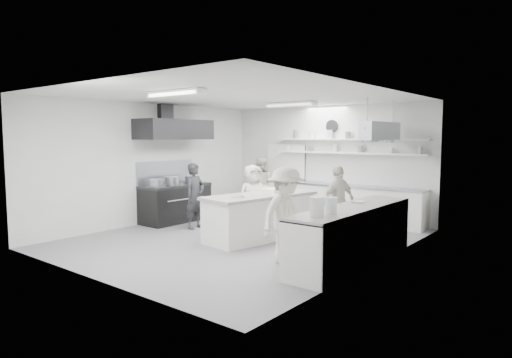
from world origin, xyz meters
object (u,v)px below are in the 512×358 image
Objects in this scene: back_counter at (330,202)px; stove at (175,204)px; prep_island at (260,217)px; cook_stove at (195,196)px; right_counter at (352,236)px; cook_back at (260,185)px.

stove is at bearing -136.01° from back_counter.
stove is 0.73× the size of prep_island.
back_counter is at bearing -34.11° from cook_stove.
back_counter is at bearing 43.99° from stove.
cook_stove is (-1.87, -3.09, 0.32)m from back_counter.
cook_stove reaches higher than right_counter.
back_counter is 3.16× the size of cook_back.
cook_stove is 2.64m from cook_back.
prep_island is at bearing 91.22° from cook_back.
cook_back reaches higher than prep_island.
back_counter is 4.13m from right_counter.
cook_back reaches higher than stove.
prep_island is at bearing -90.58° from back_counter.
cook_back is (-1.99, -0.45, 0.33)m from back_counter.
cook_stove is at bearing -166.40° from prep_island.
stove is 2.87m from prep_island.
stove is 4.03m from back_counter.
stove is at bearing -173.73° from prep_island.
cook_back is at bearing -0.34° from cook_stove.
prep_island is at bearing -2.83° from stove.
prep_island is 1.88m from cook_stove.
stove is 1.16× the size of cook_stove.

